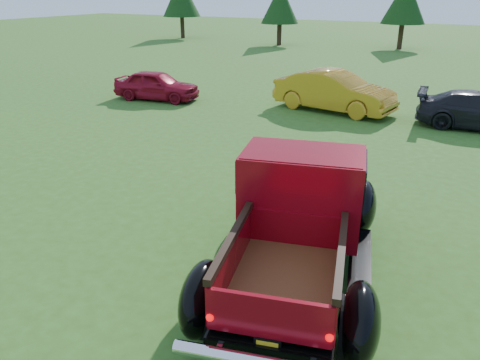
{
  "coord_description": "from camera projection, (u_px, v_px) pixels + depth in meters",
  "views": [
    {
      "loc": [
        3.54,
        -6.75,
        4.3
      ],
      "look_at": [
        -0.17,
        0.2,
        1.05
      ],
      "focal_mm": 35.0,
      "sensor_mm": 36.0,
      "label": 1
    }
  ],
  "objects": [
    {
      "name": "ground",
      "position": [
        243.0,
        237.0,
        8.68
      ],
      "size": [
        120.0,
        120.0,
        0.0
      ],
      "primitive_type": "plane",
      "color": "#315217",
      "rests_on": "ground"
    },
    {
      "name": "show_car_yellow",
      "position": [
        334.0,
        91.0,
        17.3
      ],
      "size": [
        4.66,
        2.27,
        1.47
      ],
      "primitive_type": "imported",
      "rotation": [
        0.0,
        0.0,
        1.41
      ],
      "color": "#C28719",
      "rests_on": "ground"
    },
    {
      "name": "tree_mid_left",
      "position": [
        405.0,
        1.0,
        33.97
      ],
      "size": [
        3.2,
        3.2,
        5.0
      ],
      "color": "#332114",
      "rests_on": "ground"
    },
    {
      "name": "show_car_red",
      "position": [
        157.0,
        85.0,
        19.13
      ],
      "size": [
        3.67,
        1.93,
        1.19
      ],
      "primitive_type": "imported",
      "rotation": [
        0.0,
        0.0,
        1.73
      ],
      "color": "maroon",
      "rests_on": "ground"
    },
    {
      "name": "pickup_truck",
      "position": [
        301.0,
        211.0,
        7.61
      ],
      "size": [
        3.49,
        5.59,
        1.96
      ],
      "rotation": [
        0.0,
        0.0,
        0.24
      ],
      "color": "black",
      "rests_on": "ground"
    },
    {
      "name": "tree_west",
      "position": [
        280.0,
        4.0,
        36.37
      ],
      "size": [
        2.94,
        2.94,
        4.6
      ],
      "color": "#332114",
      "rests_on": "ground"
    }
  ]
}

